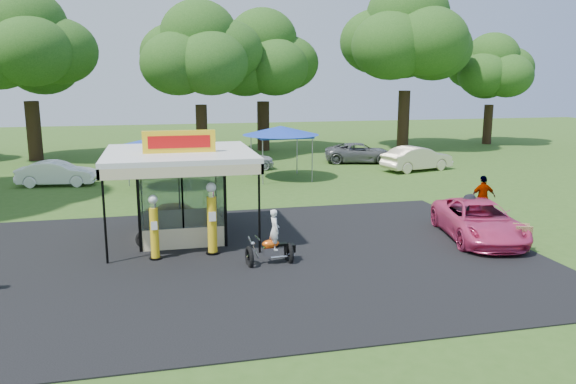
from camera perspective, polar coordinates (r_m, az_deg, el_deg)
The scene contains 24 objects.
ground at distance 17.42m, azimuth -3.23°, elevation -8.79°, with size 120.00×120.00×0.00m, color #32561B.
asphalt_apron at distance 19.28m, azimuth -4.27°, elevation -6.71°, with size 20.00×14.00×0.04m, color black.
gas_station_kiosk at distance 21.53m, azimuth -10.85°, elevation -0.09°, with size 5.40×5.40×4.18m.
gas_pump_left at distance 19.31m, azimuth -13.43°, elevation -3.69°, with size 0.42×0.42×2.25m.
gas_pump_right at distance 19.49m, azimuth -7.73°, elevation -2.88°, with size 0.48×0.48×2.56m.
motorcycle at distance 18.47m, azimuth -1.55°, elevation -5.13°, with size 1.65×0.89×1.92m.
spare_tires at distance 20.91m, azimuth -14.22°, elevation -4.70°, with size 0.80×0.53×0.67m.
a_frame_sign at distance 21.38m, azimuth 22.67°, elevation -4.38°, with size 0.62×0.69×1.01m.
kiosk_car at distance 23.97m, azimuth -10.97°, elevation -2.10°, with size 1.13×2.82×0.96m, color yellow.
pink_sedan at distance 22.47m, azimuth 18.81°, elevation -2.77°, with size 2.43×5.27×1.46m, color #DC3B73.
spectator_east_a at distance 23.02m, azimuth 17.89°, elevation -2.17°, with size 1.05×0.60×1.62m, color black.
spectator_east_b at distance 25.72m, azimuth 19.19°, elevation -0.52°, with size 1.12×0.47×1.91m, color gray.
bg_car_a at distance 34.53m, azimuth -22.43°, elevation 1.77°, with size 1.50×4.29×1.41m, color white.
bg_car_b at distance 36.71m, azimuth -12.15°, elevation 3.08°, with size 2.26×5.55×1.61m, color #B50D3A.
bg_car_c at distance 37.23m, azimuth -5.01°, elevation 3.38°, with size 1.86×4.63×1.58m, color silver.
bg_car_d at distance 40.98m, azimuth 7.35°, elevation 3.96°, with size 2.35×5.10×1.42m, color #59595C.
bg_car_e at distance 38.09m, azimuth 12.97°, elevation 3.34°, with size 1.70×4.89×1.61m, color beige.
tent_west at distance 31.81m, azimuth -13.14°, elevation 5.04°, with size 4.13×4.13×2.89m.
tent_east at distance 33.82m, azimuth -0.74°, elevation 6.22°, with size 4.60×4.60×3.22m.
oak_far_b at distance 45.63m, azimuth -24.99°, elevation 12.59°, with size 10.13×10.13×12.08m.
oak_far_c at distance 43.39m, azimuth -8.96°, elevation 13.00°, with size 9.70×9.70×11.43m.
oak_far_d at distance 47.51m, azimuth -2.58°, elevation 12.98°, with size 9.55×9.55×11.37m.
oak_far_e at distance 49.42m, azimuth 11.95°, elevation 14.51°, with size 11.59×11.59×13.80m.
oak_far_f at distance 55.23m, azimuth 19.95°, elevation 11.13°, with size 8.14×8.14×9.81m.
Camera 1 is at (-2.77, -16.10, 6.05)m, focal length 35.00 mm.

